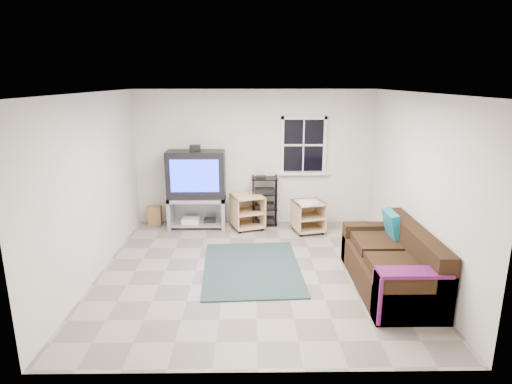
{
  "coord_description": "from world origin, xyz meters",
  "views": [
    {
      "loc": [
        -0.06,
        -5.89,
        2.77
      ],
      "look_at": [
        0.01,
        0.4,
        1.11
      ],
      "focal_mm": 30.0,
      "sensor_mm": 36.0,
      "label": 1
    }
  ],
  "objects_px": {
    "side_table_left": "(247,210)",
    "sofa": "(393,265)",
    "side_table_right": "(307,214)",
    "av_rack": "(265,204)",
    "tv_unit": "(196,183)"
  },
  "relations": [
    {
      "from": "side_table_left",
      "to": "av_rack",
      "type": "bearing_deg",
      "value": 26.26
    },
    {
      "from": "side_table_right",
      "to": "sofa",
      "type": "height_order",
      "value": "sofa"
    },
    {
      "from": "av_rack",
      "to": "sofa",
      "type": "distance_m",
      "value": 3.13
    },
    {
      "from": "av_rack",
      "to": "side_table_left",
      "type": "height_order",
      "value": "av_rack"
    },
    {
      "from": "side_table_left",
      "to": "sofa",
      "type": "height_order",
      "value": "sofa"
    },
    {
      "from": "side_table_left",
      "to": "sofa",
      "type": "bearing_deg",
      "value": -50.87
    },
    {
      "from": "side_table_right",
      "to": "tv_unit",
      "type": "bearing_deg",
      "value": 171.61
    },
    {
      "from": "tv_unit",
      "to": "side_table_left",
      "type": "height_order",
      "value": "tv_unit"
    },
    {
      "from": "tv_unit",
      "to": "sofa",
      "type": "xyz_separation_m",
      "value": [
        2.96,
        -2.55,
        -0.55
      ]
    },
    {
      "from": "av_rack",
      "to": "side_table_left",
      "type": "xyz_separation_m",
      "value": [
        -0.35,
        -0.17,
        -0.08
      ]
    },
    {
      "from": "tv_unit",
      "to": "side_table_right",
      "type": "xyz_separation_m",
      "value": [
        2.09,
        -0.31,
        -0.53
      ]
    },
    {
      "from": "side_table_right",
      "to": "sofa",
      "type": "relative_size",
      "value": 0.32
    },
    {
      "from": "side_table_right",
      "to": "sofa",
      "type": "distance_m",
      "value": 2.41
    },
    {
      "from": "side_table_right",
      "to": "av_rack",
      "type": "bearing_deg",
      "value": 152.98
    },
    {
      "from": "av_rack",
      "to": "side_table_left",
      "type": "relative_size",
      "value": 1.38
    }
  ]
}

